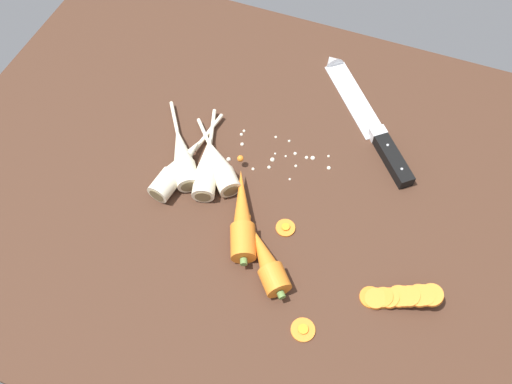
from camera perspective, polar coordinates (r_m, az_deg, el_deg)
ground_plane at (r=97.52cm, az=0.42°, el=-0.15°), size 120.00×90.00×4.00cm
chefs_knife at (r=107.31cm, az=11.44°, el=8.26°), size 24.99×28.67×4.18cm
whole_carrot at (r=90.47cm, az=-1.48°, el=-2.57°), size 10.58×19.96×4.20cm
whole_carrot_second at (r=86.76cm, az=1.11°, el=-7.31°), size 11.73×12.56×4.20cm
parsnip_front at (r=96.91cm, az=-8.20°, el=2.69°), size 5.93×21.75×4.00cm
parsnip_mid_left at (r=96.31cm, az=-3.90°, el=2.86°), size 13.94×14.75×4.00cm
parsnip_mid_right at (r=96.45cm, az=-5.27°, el=2.82°), size 8.42×19.99×4.00cm
parsnip_back at (r=98.15cm, az=-7.84°, el=3.80°), size 13.63×18.28×4.00cm
carrot_slice_stack at (r=88.04cm, az=15.19°, el=-10.72°), size 12.21×6.39×3.99cm
carrot_slice_stray_near at (r=91.51cm, az=3.17°, el=-3.78°), size 3.35×3.35×0.70cm
carrot_slice_stray_mid at (r=84.85cm, az=5.03°, el=-14.39°), size 3.80×3.80×0.70cm
mince_crumbs at (r=99.45cm, az=2.33°, el=3.93°), size 18.70×8.97×0.85cm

